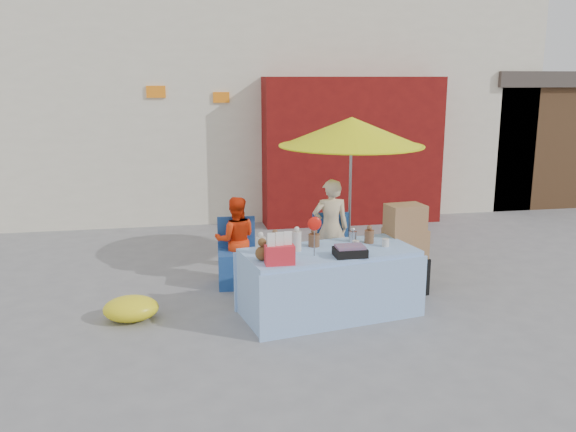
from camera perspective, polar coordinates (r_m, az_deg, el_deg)
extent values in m
plane|color=slate|center=(6.84, -1.81, -9.43)|extent=(80.00, 80.00, 0.00)
cube|color=silver|center=(13.29, -6.74, 11.32)|extent=(12.00, 5.00, 4.50)
cube|color=maroon|center=(11.00, 6.08, 6.05)|extent=(3.20, 0.60, 2.60)
cube|color=#4C331E|center=(14.42, 20.61, 6.52)|extent=(2.60, 3.00, 2.40)
cube|color=#3F3833|center=(14.35, 21.04, 11.88)|extent=(2.80, 3.20, 0.30)
cube|color=orange|center=(10.73, -12.25, 11.30)|extent=(0.32, 0.04, 0.20)
cube|color=orange|center=(10.77, -6.26, 10.98)|extent=(0.28, 0.04, 0.18)
cube|color=#94C1ED|center=(6.81, 3.85, -6.19)|extent=(2.00, 1.17, 0.74)
cube|color=#94C1ED|center=(6.45, 5.50, -7.56)|extent=(1.91, 0.38, 0.69)
cube|color=#94C1ED|center=(7.20, 2.37, -5.33)|extent=(1.91, 0.38, 0.69)
cylinder|color=silver|center=(6.54, -2.56, -2.76)|extent=(0.13, 0.13, 0.18)
cylinder|color=brown|center=(6.70, -1.22, -2.46)|extent=(0.14, 0.14, 0.16)
cylinder|color=silver|center=(6.62, 0.83, -2.37)|extent=(0.12, 0.12, 0.22)
cylinder|color=brown|center=(6.82, 2.45, -2.28)|extent=(0.15, 0.15, 0.14)
cylinder|color=#B2B2B7|center=(7.04, 6.08, -1.93)|extent=(0.10, 0.10, 0.12)
cylinder|color=brown|center=(7.01, 7.61, -1.92)|extent=(0.13, 0.13, 0.15)
cylinder|color=silver|center=(6.78, 6.36, -2.67)|extent=(0.09, 0.09, 0.09)
cylinder|color=silver|center=(6.90, 9.11, -2.47)|extent=(0.09, 0.09, 0.09)
sphere|color=brown|center=(6.30, -2.43, -3.52)|extent=(0.15, 0.15, 0.15)
ellipsoid|color=red|center=(6.38, 2.50, -0.72)|extent=(0.16, 0.08, 0.15)
cube|color=red|center=(6.15, -0.78, -3.67)|extent=(0.32, 0.19, 0.20)
cube|color=black|center=(6.48, 5.82, -3.39)|extent=(0.37, 0.30, 0.09)
cube|color=#1F468E|center=(7.77, -4.74, -4.92)|extent=(0.51, 0.49, 0.45)
cube|color=#1F468E|center=(7.86, -4.87, -1.48)|extent=(0.48, 0.07, 0.40)
cube|color=#1F468E|center=(7.99, 4.23, -4.40)|extent=(0.51, 0.49, 0.45)
cube|color=#1F468E|center=(8.08, 3.98, -1.07)|extent=(0.48, 0.07, 0.40)
imported|color=red|center=(7.82, -4.91, -2.25)|extent=(0.57, 0.46, 1.12)
imported|color=beige|center=(8.01, 4.00, -1.15)|extent=(0.50, 0.34, 1.31)
cylinder|color=gray|center=(8.16, 5.81, 1.55)|extent=(0.04, 0.04, 2.00)
cone|color=#E0E60B|center=(8.03, 5.96, 7.85)|extent=(1.90, 1.90, 0.38)
cylinder|color=#E0E60B|center=(8.05, 5.93, 6.58)|extent=(1.90, 1.90, 0.02)
cube|color=black|center=(7.65, 10.77, -5.39)|extent=(0.54, 0.46, 0.45)
cube|color=#976C44|center=(7.53, 10.90, -2.50)|extent=(0.51, 0.41, 0.34)
cube|color=#976C44|center=(7.43, 10.92, -0.12)|extent=(0.47, 0.37, 0.31)
ellipsoid|color=yellow|center=(6.92, -14.48, -8.38)|extent=(0.62, 0.50, 0.27)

